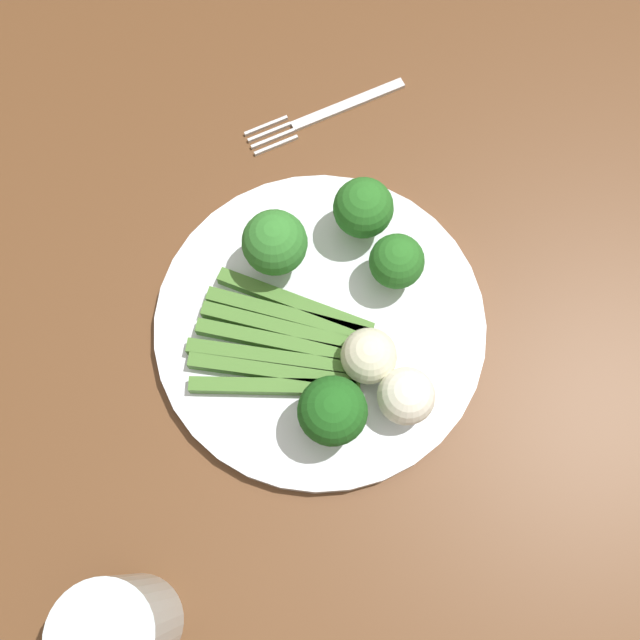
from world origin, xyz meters
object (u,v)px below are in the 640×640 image
(broccoli_right, at_px, (275,243))
(water_glass, at_px, (120,629))
(plate, at_px, (320,325))
(dining_table, at_px, (271,339))
(asparagus_bundle, at_px, (281,343))
(broccoli_front, at_px, (363,209))
(cauliflower_left, at_px, (369,356))
(broccoli_back_right, at_px, (397,263))
(cauliflower_back, at_px, (406,396))
(broccoli_front_left, at_px, (332,411))
(fork, at_px, (325,114))

(broccoli_right, distance_m, water_glass, 0.31)
(plate, xyz_separation_m, water_glass, (-0.21, 0.18, 0.04))
(dining_table, distance_m, asparagus_bundle, 0.14)
(asparagus_bundle, distance_m, broccoli_front, 0.13)
(dining_table, xyz_separation_m, cauliflower_left, (-0.07, -0.08, 0.15))
(dining_table, bearing_deg, broccoli_back_right, -90.42)
(dining_table, relative_size, broccoli_right, 18.30)
(plate, xyz_separation_m, cauliflower_left, (-0.04, -0.03, 0.03))
(cauliflower_back, bearing_deg, broccoli_front, 1.67)
(broccoli_front_left, bearing_deg, plate, -3.21)
(plate, relative_size, cauliflower_left, 6.18)
(broccoli_front, height_order, cauliflower_left, broccoli_front)
(broccoli_front, distance_m, broccoli_front_left, 0.18)
(broccoli_front, relative_size, fork, 0.39)
(asparagus_bundle, xyz_separation_m, cauliflower_left, (-0.03, -0.07, 0.02))
(asparagus_bundle, relative_size, broccoli_front, 2.51)
(broccoli_back_right, bearing_deg, broccoli_right, 72.03)
(broccoli_right, bearing_deg, broccoli_front, -75.48)
(asparagus_bundle, bearing_deg, cauliflower_left, 179.23)
(broccoli_front_left, relative_size, cauliflower_left, 1.45)
(plate, height_order, water_glass, water_glass)
(broccoli_front, bearing_deg, water_glass, 141.95)
(broccoli_front, height_order, water_glass, water_glass)
(broccoli_front_left, bearing_deg, water_glass, 126.03)
(broccoli_front, xyz_separation_m, cauliflower_back, (-0.16, -0.00, -0.01))
(cauliflower_back, xyz_separation_m, water_glass, (-0.13, 0.24, 0.01))
(cauliflower_left, height_order, fork, cauliflower_left)
(broccoli_front, xyz_separation_m, cauliflower_left, (-0.12, 0.02, -0.01))
(cauliflower_left, bearing_deg, broccoli_right, 30.17)
(asparagus_bundle, bearing_deg, broccoli_back_right, -135.64)
(asparagus_bundle, xyz_separation_m, water_glass, (-0.20, 0.14, 0.03))
(plate, distance_m, broccoli_front_left, 0.10)
(broccoli_front, height_order, broccoli_right, broccoli_right)
(broccoli_right, relative_size, fork, 0.41)
(broccoli_back_right, bearing_deg, cauliflower_back, 172.74)
(dining_table, xyz_separation_m, broccoli_right, (0.03, -0.02, 0.16))
(broccoli_front, distance_m, broccoli_back_right, 0.06)
(plate, relative_size, fork, 1.74)
(broccoli_back_right, relative_size, broccoli_right, 0.84)
(broccoli_front_left, height_order, broccoli_right, same)
(broccoli_front_left, bearing_deg, broccoli_back_right, -32.95)
(asparagus_bundle, height_order, cauliflower_left, cauliflower_left)
(plate, bearing_deg, asparagus_bundle, 112.75)
(fork, bearing_deg, broccoli_front, 78.98)
(plate, relative_size, broccoli_front_left, 4.25)
(broccoli_back_right, relative_size, cauliflower_back, 1.22)
(broccoli_front_left, height_order, fork, broccoli_front_left)
(asparagus_bundle, xyz_separation_m, fork, (0.23, -0.08, -0.02))
(fork, bearing_deg, dining_table, 48.90)
(water_glass, bearing_deg, broccoli_front, -38.05)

